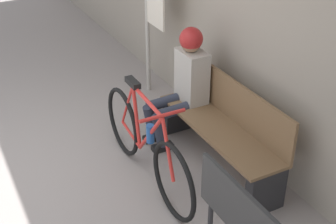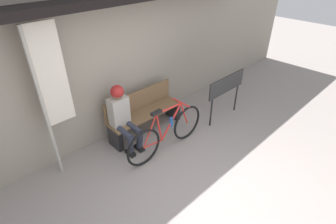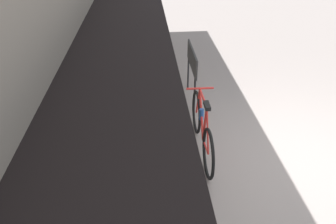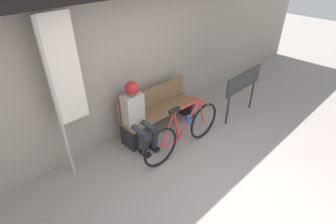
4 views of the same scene
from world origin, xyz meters
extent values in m
plane|color=gray|center=(0.00, 0.00, 0.00)|extent=(24.00, 24.00, 0.00)
cube|color=#9E9384|center=(0.00, 2.30, 1.60)|extent=(12.00, 0.12, 3.20)
cube|color=brown|center=(0.47, 1.85, 0.42)|extent=(1.57, 0.42, 0.03)
cube|color=brown|center=(0.47, 2.04, 0.63)|extent=(1.57, 0.03, 0.40)
cube|color=#232326|center=(-0.26, 1.85, 0.20)|extent=(0.10, 0.36, 0.40)
cube|color=#232326|center=(1.20, 1.85, 0.20)|extent=(0.10, 0.36, 0.40)
torus|color=black|center=(-0.16, 1.14, 0.34)|extent=(0.69, 0.04, 0.69)
torus|color=black|center=(0.89, 1.14, 0.34)|extent=(0.69, 0.04, 0.69)
cylinder|color=red|center=(0.42, 1.14, 0.86)|extent=(0.57, 0.03, 0.07)
cylinder|color=red|center=(0.47, 1.14, 0.56)|extent=(0.49, 0.03, 0.58)
cylinder|color=red|center=(0.18, 1.14, 0.58)|extent=(0.14, 0.03, 0.60)
cylinder|color=red|center=(0.04, 1.14, 0.31)|extent=(0.40, 0.03, 0.09)
cylinder|color=red|center=(-0.01, 1.14, 0.61)|extent=(0.31, 0.02, 0.54)
cylinder|color=red|center=(0.79, 1.14, 0.59)|extent=(0.22, 0.03, 0.51)
cube|color=black|center=(0.13, 1.14, 0.90)|extent=(0.20, 0.07, 0.05)
cylinder|color=red|center=(0.70, 1.14, 0.86)|extent=(0.03, 0.40, 0.03)
cylinder|color=#235199|center=(0.47, 1.14, 0.56)|extent=(0.07, 0.07, 0.17)
cylinder|color=#2D3342|center=(-0.20, 1.64, 0.42)|extent=(0.11, 0.41, 0.13)
cylinder|color=#2D3342|center=(-0.20, 1.47, 0.23)|extent=(0.11, 0.17, 0.37)
cube|color=black|center=(-0.20, 1.50, 0.03)|extent=(0.10, 0.22, 0.06)
cylinder|color=#2D3342|center=(0.00, 1.64, 0.42)|extent=(0.11, 0.41, 0.13)
cylinder|color=#2D3342|center=(0.00, 1.47, 0.23)|extent=(0.11, 0.17, 0.37)
cube|color=black|center=(0.00, 1.50, 0.03)|extent=(0.10, 0.22, 0.06)
cube|color=#B7B2A8|center=(-0.10, 1.89, 0.70)|extent=(0.34, 0.22, 0.53)
sphere|color=#9E7556|center=(-0.10, 1.87, 1.06)|extent=(0.20, 0.20, 0.20)
sphere|color=#B22323|center=(-0.10, 1.87, 1.09)|extent=(0.23, 0.23, 0.23)
cylinder|color=#B7B2A8|center=(-1.27, 1.96, 1.19)|extent=(0.05, 0.05, 2.38)
cube|color=silver|center=(-1.04, 1.96, 1.64)|extent=(0.40, 0.02, 1.48)
cylinder|color=#232326|center=(1.53, 1.08, 0.31)|extent=(0.04, 0.04, 0.62)
cylinder|color=#232326|center=(2.41, 1.08, 0.31)|extent=(0.04, 0.04, 0.62)
cube|color=#2D2D2D|center=(1.97, 1.08, 0.80)|extent=(1.10, 0.03, 0.36)
camera|label=1|loc=(3.51, -0.29, 2.73)|focal=50.00mm
camera|label=2|loc=(-2.17, -1.54, 3.16)|focal=28.00mm
camera|label=3|loc=(-3.48, 1.92, 3.05)|focal=35.00mm
camera|label=4|loc=(-2.26, -1.19, 3.02)|focal=28.00mm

